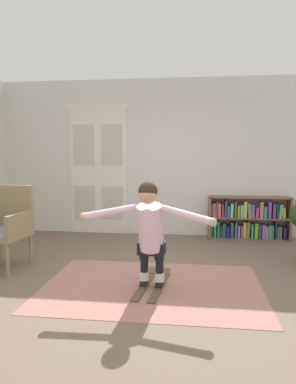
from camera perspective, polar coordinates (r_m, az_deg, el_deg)
name	(u,v)px	position (r m, az deg, el deg)	size (l,w,h in m)	color
ground_plane	(136,281)	(4.45, -2.00, -14.03)	(7.20, 7.20, 0.00)	brown
back_wall	(157,158)	(6.76, 1.48, 5.47)	(6.00, 0.10, 2.90)	silver
double_door	(98,169)	(6.91, -7.92, 3.61)	(1.22, 0.05, 2.45)	silver
rug	(152,287)	(4.28, 0.62, -14.82)	(2.51, 1.79, 0.01)	#A56E63
bookshelf	(248,219)	(6.70, 15.59, -4.23)	(1.44, 0.30, 0.76)	brown
wicker_chair	(5,224)	(5.21, -21.81, -4.82)	(0.67, 0.67, 1.10)	#8D7954
skis_pair	(152,284)	(4.31, 0.72, -14.44)	(0.37, 0.99, 0.07)	brown
person_skier	(150,226)	(3.97, 0.30, -5.46)	(1.48, 0.58, 1.17)	white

